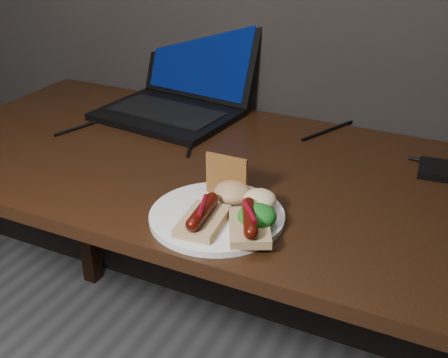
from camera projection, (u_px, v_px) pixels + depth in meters
desk at (210, 196)px, 1.30m from camera, size 1.40×0.70×0.75m
laptop at (180, 93)px, 1.53m from camera, size 0.38×0.38×0.25m
hard_drive at (444, 171)px, 1.20m from camera, size 0.11×0.10×0.02m
desk_cables at (247, 137)px, 1.38m from camera, size 0.96×0.44×0.01m
plate at (217, 216)px, 1.04m from camera, size 0.27×0.27×0.01m
bread_sausage_center at (203, 217)px, 1.00m from camera, size 0.08×0.12×0.04m
bread_sausage_right at (249, 223)px, 0.98m from camera, size 0.11×0.13×0.04m
crispbread at (226, 176)px, 1.08m from camera, size 0.09×0.01×0.08m
salad_greens at (257, 216)px, 0.99m from camera, size 0.07×0.07×0.04m
salsa_mound at (233, 192)px, 1.07m from camera, size 0.07×0.07×0.04m
coleslaw_mound at (259, 200)px, 1.05m from camera, size 0.06×0.06×0.04m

